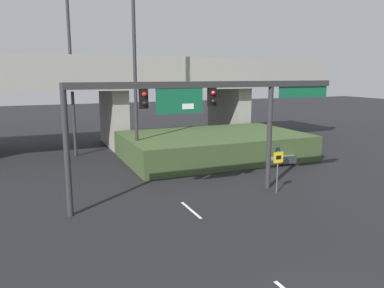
% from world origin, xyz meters
% --- Properties ---
extents(lane_markings, '(0.14, 26.65, 0.01)m').
position_xyz_m(lane_markings, '(0.00, 13.58, 0.00)').
color(lane_markings, silver).
rests_on(lane_markings, ground).
extents(signal_gantry, '(14.91, 0.44, 6.11)m').
position_xyz_m(signal_gantry, '(1.31, 11.05, 4.92)').
color(signal_gantry, '#2D2D30').
rests_on(signal_gantry, ground).
extents(speed_limit_sign, '(0.60, 0.11, 2.35)m').
position_xyz_m(speed_limit_sign, '(5.44, 10.19, 1.54)').
color(speed_limit_sign, '#4C4C4C').
rests_on(speed_limit_sign, ground).
extents(highway_light_pole_near, '(0.70, 0.36, 12.55)m').
position_xyz_m(highway_light_pole_near, '(-3.79, 24.37, 6.65)').
color(highway_light_pole_near, '#2D2D30').
rests_on(highway_light_pole_near, ground).
extents(highway_light_pole_far, '(0.70, 0.36, 16.65)m').
position_xyz_m(highway_light_pole_far, '(-0.15, 18.96, 8.71)').
color(highway_light_pole_far, '#2D2D30').
rests_on(highway_light_pole_far, ground).
extents(overpass_bridge, '(41.65, 8.42, 7.92)m').
position_xyz_m(overpass_bridge, '(0.00, 27.65, 5.49)').
color(overpass_bridge, gray).
rests_on(overpass_bridge, ground).
extents(grass_embankment, '(13.79, 8.72, 1.90)m').
position_xyz_m(grass_embankment, '(6.17, 19.59, 0.95)').
color(grass_embankment, '#384C28').
rests_on(grass_embankment, ground).
extents(parked_sedan_near_right, '(4.91, 2.62, 1.36)m').
position_xyz_m(parked_sedan_near_right, '(8.27, 16.17, 0.63)').
color(parked_sedan_near_right, gray).
rests_on(parked_sedan_near_right, ground).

